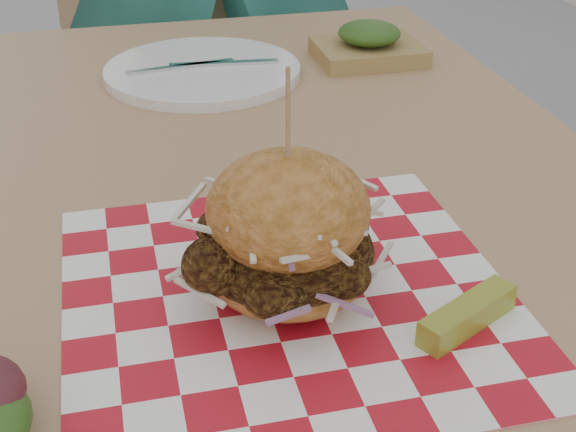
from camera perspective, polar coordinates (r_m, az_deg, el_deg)
The scene contains 7 objects.
patio_table at distance 0.87m, azimuth -2.70°, elevation -2.18°, with size 0.80×1.20×0.75m.
patio_chair at distance 1.75m, azimuth -8.32°, elevation 10.19°, with size 0.45×0.46×0.95m.
paper_liner at distance 0.66m, azimuth 0.00°, elevation -5.59°, with size 0.36×0.36×0.00m, color #B61220.
sandwich at distance 0.63m, azimuth -0.00°, elevation -1.53°, with size 0.17×0.17×0.19m.
pickle_spear at distance 0.63m, azimuth 12.65°, elevation -6.88°, with size 0.10×0.02×0.02m, color olive.
place_setting at distance 1.13m, azimuth -6.09°, elevation 10.20°, with size 0.27×0.27×0.02m.
kraft_tray at distance 1.19m, azimuth 5.76°, elevation 12.02°, with size 0.15×0.12×0.06m.
Camera 1 is at (-0.45, -1.00, 1.13)m, focal length 50.00 mm.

